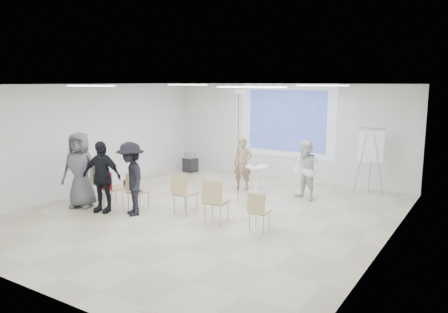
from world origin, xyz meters
The scene contains 30 objects.
floor centered at (0.00, 0.00, -0.05)m, with size 8.00×9.00×0.10m, color beige.
ceiling centered at (0.00, 0.00, 3.05)m, with size 8.00×9.00×0.10m, color white.
wall_back centered at (0.00, 4.55, 1.50)m, with size 8.00×0.10×3.00m, color silver.
wall_left centered at (-4.05, 0.00, 1.50)m, with size 0.10×9.00×3.00m, color silver.
wall_right centered at (4.05, 0.00, 1.50)m, with size 0.10×9.00×3.00m, color silver.
projection_halo centered at (0.00, 4.49, 1.85)m, with size 3.20×0.01×2.30m, color silver.
projection_image centered at (0.00, 4.47, 1.85)m, with size 2.60×0.01×1.90m, color #344AB2.
pedestal_table centered at (0.07, 2.39, 0.44)m, with size 0.70×0.70×0.78m.
player_left centered at (-0.45, 2.52, 0.85)m, with size 0.62×0.42×1.70m, color #9F7B61.
player_right centered at (1.50, 2.42, 0.87)m, with size 0.84×0.67×1.74m, color white.
controller_left centered at (-0.27, 2.77, 1.12)m, with size 0.04×0.12×0.04m, color white.
controller_right centered at (1.32, 2.67, 1.18)m, with size 0.04×0.13×0.04m, color silver.
chair_far_left centered at (-2.96, -0.52, 0.54)m, with size 0.55×0.57×0.91m.
chair_left_mid centered at (-2.28, -0.83, 0.54)m, with size 0.53×0.55×0.92m.
chair_left_inner centered at (-1.56, -0.69, 0.54)m, with size 0.49×0.52×0.91m.
chair_center centered at (-0.40, -0.35, 0.58)m, with size 0.50×0.53×0.99m.
chair_right_inner centered at (0.61, -0.55, 0.58)m, with size 0.52×0.55×0.99m.
chair_right_far centered at (1.61, -0.44, 0.49)m, with size 0.40×0.43×0.82m.
red_jacket centered at (-2.26, -0.97, 0.72)m, with size 0.45×0.10×0.43m, color #B1152A.
laptop centered at (-1.55, -0.59, 0.49)m, with size 0.33×0.24×0.03m, color black.
audience_left centered at (-2.19, -1.14, 0.97)m, with size 1.13×0.68×1.95m, color black.
audience_mid centered at (-1.41, -0.97, 0.97)m, with size 1.26×0.69×1.94m, color black.
audience_outer centered at (-2.92, -1.16, 1.04)m, with size 1.02×0.67×2.09m, color #5B5C61.
flipchart_easel centered at (2.76, 3.86, 1.36)m, with size 0.80×0.61×1.85m.
av_cart centered at (-3.22, 3.72, 0.31)m, with size 0.49×0.41×0.67m.
ceiling_projector centered at (0.10, 1.49, 2.69)m, with size 0.30×0.25×3.00m.
fluor_panel_nw centered at (-2.00, 2.00, 2.97)m, with size 1.20×0.30×0.02m, color white.
fluor_panel_ne centered at (2.00, 2.00, 2.97)m, with size 1.20×0.30×0.02m, color white.
fluor_panel_sw centered at (-2.00, -1.50, 2.97)m, with size 1.20×0.30×0.02m, color white.
fluor_panel_se centered at (2.00, -1.50, 2.97)m, with size 1.20×0.30×0.02m, color white.
Camera 1 is at (5.63, -8.11, 3.06)m, focal length 35.00 mm.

